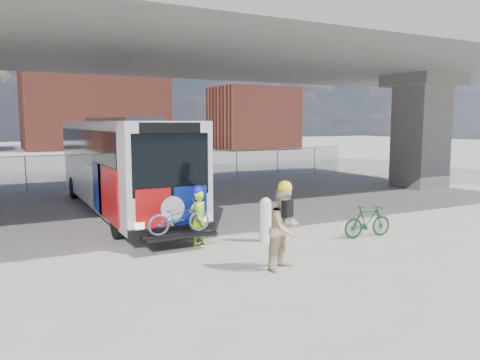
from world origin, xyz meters
TOP-DOWN VIEW (x-y plane):
  - ground at (0.00, 0.00)m, footprint 160.00×160.00m
  - bus at (-2.00, 4.65)m, footprint 2.67×12.90m
  - overpass at (0.00, 4.00)m, footprint 40.00×16.00m
  - chainlink_fence at (0.00, 12.00)m, footprint 30.00×0.06m
  - brick_buildings at (1.23, 48.23)m, footprint 54.00×22.00m
  - smokestack at (14.00, 55.00)m, footprint 2.20×2.20m
  - bollard at (0.65, -2.10)m, footprint 0.34×0.34m
  - cyclist_hivis at (-1.33, -1.67)m, footprint 0.66×0.53m
  - cyclist_tan at (-0.31, -4.57)m, footprint 1.15×1.03m
  - bike_parked at (3.64, -3.17)m, footprint 1.69×0.65m

SIDE VIEW (x-z plane):
  - ground at x=0.00m, z-range 0.00..0.00m
  - bike_parked at x=3.64m, z-range 0.00..0.99m
  - bollard at x=0.65m, z-range 0.05..1.36m
  - cyclist_hivis at x=-1.33m, z-range -0.03..1.72m
  - cyclist_tan at x=-0.31m, z-range -0.06..2.08m
  - chainlink_fence at x=0.00m, z-range -13.58..16.42m
  - bus at x=-2.00m, z-range 0.26..3.95m
  - brick_buildings at x=1.23m, z-range -0.58..11.42m
  - overpass at x=0.00m, z-range 2.57..10.52m
  - smokestack at x=14.00m, z-range 0.00..25.00m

